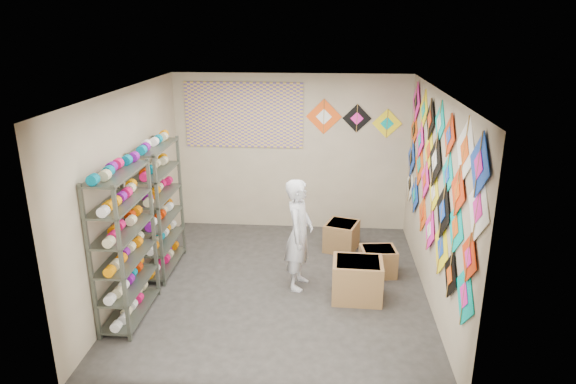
# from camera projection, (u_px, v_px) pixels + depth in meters

# --- Properties ---
(ground) EXTENTS (4.50, 4.50, 0.00)m
(ground) POSITION_uv_depth(u_px,v_px,m) (279.00, 287.00, 7.12)
(ground) COLOR #2B2826
(room_walls) EXTENTS (4.50, 4.50, 4.50)m
(room_walls) POSITION_uv_depth(u_px,v_px,m) (278.00, 174.00, 6.60)
(room_walls) COLOR tan
(room_walls) RESTS_ON ground
(shelf_rack_front) EXTENTS (0.40, 1.10, 1.90)m
(shelf_rack_front) POSITION_uv_depth(u_px,v_px,m) (124.00, 246.00, 6.15)
(shelf_rack_front) COLOR #4C5147
(shelf_rack_front) RESTS_ON ground
(shelf_rack_back) EXTENTS (0.40, 1.10, 1.90)m
(shelf_rack_back) POSITION_uv_depth(u_px,v_px,m) (159.00, 208.00, 7.37)
(shelf_rack_back) COLOR #4C5147
(shelf_rack_back) RESTS_ON ground
(string_spools) EXTENTS (0.12, 2.36, 0.12)m
(string_spools) POSITION_uv_depth(u_px,v_px,m) (142.00, 219.00, 6.73)
(string_spools) COLOR #E20C5B
(string_spools) RESTS_ON ground
(kite_wall_display) EXTENTS (0.06, 4.33, 2.03)m
(kite_wall_display) POSITION_uv_depth(u_px,v_px,m) (435.00, 179.00, 6.41)
(kite_wall_display) COLOR #00AFA5
(kite_wall_display) RESTS_ON room_walls
(back_wall_kites) EXTENTS (1.60, 0.02, 0.65)m
(back_wall_kites) POSITION_uv_depth(u_px,v_px,m) (351.00, 119.00, 8.54)
(back_wall_kites) COLOR #FF530E
(back_wall_kites) RESTS_ON room_walls
(poster) EXTENTS (2.00, 0.01, 1.10)m
(poster) POSITION_uv_depth(u_px,v_px,m) (244.00, 115.00, 8.65)
(poster) COLOR #594595
(poster) RESTS_ON room_walls
(shopkeeper) EXTENTS (0.70, 0.57, 1.55)m
(shopkeeper) POSITION_uv_depth(u_px,v_px,m) (299.00, 234.00, 6.92)
(shopkeeper) COLOR silver
(shopkeeper) RESTS_ON ground
(carton_a) EXTENTS (0.67, 0.56, 0.54)m
(carton_a) POSITION_uv_depth(u_px,v_px,m) (357.00, 280.00, 6.77)
(carton_a) COLOR olive
(carton_a) RESTS_ON ground
(carton_b) EXTENTS (0.54, 0.46, 0.41)m
(carton_b) POSITION_uv_depth(u_px,v_px,m) (378.00, 261.00, 7.43)
(carton_b) COLOR olive
(carton_b) RESTS_ON ground
(carton_c) EXTENTS (0.61, 0.64, 0.45)m
(carton_c) POSITION_uv_depth(u_px,v_px,m) (341.00, 236.00, 8.24)
(carton_c) COLOR olive
(carton_c) RESTS_ON ground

